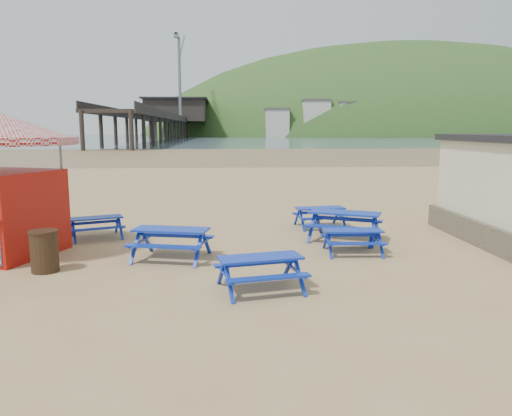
{
  "coord_description": "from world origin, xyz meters",
  "views": [
    {
      "loc": [
        -0.36,
        -13.05,
        3.33
      ],
      "look_at": [
        0.6,
        1.5,
        1.0
      ],
      "focal_mm": 35.0,
      "sensor_mm": 36.0,
      "label": 1
    }
  ],
  "objects": [
    {
      "name": "ground",
      "position": [
        0.0,
        0.0,
        0.0
      ],
      "size": [
        400.0,
        400.0,
        0.0
      ],
      "primitive_type": "plane",
      "color": "tan",
      "rests_on": "ground"
    },
    {
      "name": "wet_sand",
      "position": [
        0.0,
        55.0,
        0.0
      ],
      "size": [
        400.0,
        400.0,
        0.0
      ],
      "primitive_type": "plane",
      "color": "olive",
      "rests_on": "ground"
    },
    {
      "name": "sea",
      "position": [
        0.0,
        170.0,
        0.01
      ],
      "size": [
        400.0,
        400.0,
        0.0
      ],
      "primitive_type": "plane",
      "color": "#4A5D6A",
      "rests_on": "ground"
    },
    {
      "name": "picnic_table_blue_a",
      "position": [
        -4.27,
        2.23,
        0.33
      ],
      "size": [
        1.91,
        1.74,
        0.65
      ],
      "rotation": [
        0.0,
        0.0,
        0.37
      ],
      "color": "#1331AB",
      "rests_on": "ground"
    },
    {
      "name": "picnic_table_blue_b",
      "position": [
        3.25,
        1.43,
        0.43
      ],
      "size": [
        2.58,
        2.38,
        0.87
      ],
      "rotation": [
        0.0,
        0.0,
        -0.44
      ],
      "color": "#1331AB",
      "rests_on": "ground"
    },
    {
      "name": "picnic_table_blue_c",
      "position": [
        2.9,
        3.44,
        0.34
      ],
      "size": [
        1.78,
        1.49,
        0.69
      ],
      "rotation": [
        0.0,
        0.0,
        0.11
      ],
      "color": "#1331AB",
      "rests_on": "ground"
    },
    {
      "name": "picnic_table_blue_d",
      "position": [
        -1.71,
        -0.43,
        0.4
      ],
      "size": [
        2.2,
        1.92,
        0.8
      ],
      "rotation": [
        0.0,
        0.0,
        -0.23
      ],
      "color": "#1331AB",
      "rests_on": "ground"
    },
    {
      "name": "picnic_table_blue_e",
      "position": [
        0.39,
        -3.09,
        0.36
      ],
      "size": [
        1.97,
        1.72,
        0.72
      ],
      "rotation": [
        0.0,
        0.0,
        0.22
      ],
      "color": "#1331AB",
      "rests_on": "ground"
    },
    {
      "name": "picnic_table_blue_f",
      "position": [
        3.1,
        -0.17,
        0.33
      ],
      "size": [
        1.6,
        1.31,
        0.65
      ],
      "rotation": [
        0.0,
        0.0,
        -0.04
      ],
      "color": "#1331AB",
      "rests_on": "ground"
    },
    {
      "name": "litter_bin",
      "position": [
        -4.56,
        -1.41,
        0.5
      ],
      "size": [
        0.67,
        0.67,
        0.99
      ],
      "color": "#312613",
      "rests_on": "ground"
    },
    {
      "name": "pier",
      "position": [
        -17.99,
        178.23,
        5.46
      ],
      "size": [
        24.0,
        220.0,
        39.29
      ],
      "color": "black",
      "rests_on": "ground"
    },
    {
      "name": "headland_town",
      "position": [
        90.0,
        229.68,
        -9.91
      ],
      "size": [
        264.0,
        144.0,
        108.0
      ],
      "color": "#2D4C1E",
      "rests_on": "ground"
    }
  ]
}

